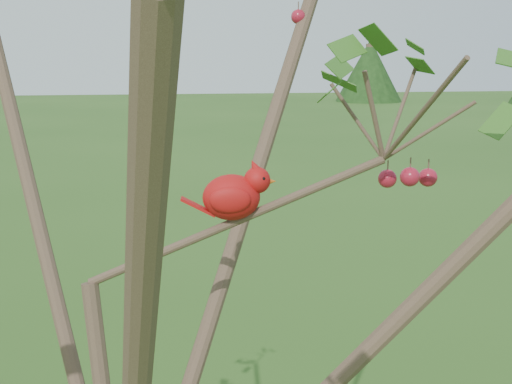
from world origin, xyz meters
TOP-DOWN VIEW (x-y plane):
  - crabapple_tree at (0.03, -0.02)m, footprint 2.35×2.05m
  - cardinal at (0.25, 0.08)m, footprint 0.19×0.10m
  - distant_trees at (-2.57, 26.14)m, footprint 39.97×13.38m

SIDE VIEW (x-z plane):
  - distant_trees at x=-2.57m, z-range -0.18..3.05m
  - crabapple_tree at x=0.03m, z-range 0.65..3.60m
  - cardinal at x=0.25m, z-range 2.06..2.20m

